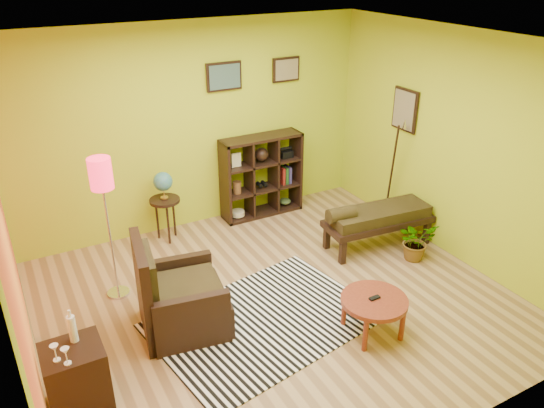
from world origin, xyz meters
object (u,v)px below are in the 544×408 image
coffee_table (374,303)px  globe_table (164,189)px  cube_shelf (262,176)px  armchair (178,302)px  side_cabinet (76,376)px  potted_plant (416,245)px  bench (376,217)px  floor_lamp (102,187)px

coffee_table → globe_table: globe_table is taller
cube_shelf → armchair: bearing=-136.0°
coffee_table → globe_table: bearing=112.7°
side_cabinet → potted_plant: size_ratio=1.75×
bench → cube_shelf: bearing=117.6°
floor_lamp → globe_table: 1.46m
coffee_table → side_cabinet: (-2.82, 0.46, -0.06)m
side_cabinet → cube_shelf: 4.01m
coffee_table → potted_plant: 1.66m
side_cabinet → globe_table: 2.94m
floor_lamp → side_cabinet: bearing=-115.2°
floor_lamp → cube_shelf: floor_lamp is taller
armchair → bench: size_ratio=0.69×
cube_shelf → globe_table: bearing=-176.7°
coffee_table → floor_lamp: size_ratio=0.41×
cube_shelf → bench: bearing=-62.4°
coffee_table → floor_lamp: (-2.13, 1.93, 0.99)m
side_cabinet → potted_plant: bearing=5.8°
globe_table → armchair: bearing=-105.1°
side_cabinet → bench: 4.05m
coffee_table → potted_plant: bearing=32.7°
floor_lamp → coffee_table: bearing=-42.2°
armchair → globe_table: size_ratio=1.06×
bench → potted_plant: bench is taller
globe_table → cube_shelf: cube_shelf is taller
armchair → side_cabinet: armchair is taller
armchair → bench: (2.84, 0.35, 0.12)m
coffee_table → potted_plant: (1.39, 0.89, -0.16)m
coffee_table → armchair: bearing=148.7°
side_cabinet → cube_shelf: size_ratio=0.75×
floor_lamp → bench: 3.43m
potted_plant → cube_shelf: bearing=117.6°
globe_table → cube_shelf: bearing=3.3°
coffee_table → cube_shelf: (0.30, 2.98, 0.24)m
cube_shelf → potted_plant: (1.09, -2.08, -0.40)m
floor_lamp → armchair: bearing=-64.8°
coffee_table → armchair: 2.00m
globe_table → coffee_table: bearing=-67.3°
bench → potted_plant: 0.60m
floor_lamp → globe_table: (0.92, 0.96, -0.60)m
floor_lamp → potted_plant: floor_lamp is taller
armchair → floor_lamp: floor_lamp is taller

